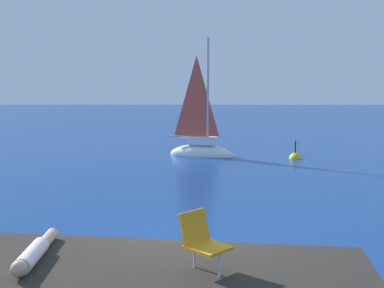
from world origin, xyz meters
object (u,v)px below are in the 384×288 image
(sailboat_near, at_px, (201,149))
(beach_chair, at_px, (202,239))
(marker_buoy, at_px, (295,159))
(person_sunbather, at_px, (35,252))

(sailboat_near, xyz_separation_m, beach_chair, (0.00, -16.37, 0.93))
(marker_buoy, bearing_deg, beach_chair, -105.72)
(marker_buoy, bearing_deg, person_sunbather, -114.08)
(sailboat_near, distance_m, person_sunbather, 16.23)
(beach_chair, bearing_deg, person_sunbather, -143.24)
(person_sunbather, xyz_separation_m, marker_buoy, (6.77, 15.14, -0.93))
(person_sunbather, relative_size, marker_buoy, 1.56)
(person_sunbather, distance_m, beach_chair, 2.46)
(sailboat_near, bearing_deg, beach_chair, -72.23)
(sailboat_near, distance_m, beach_chair, 16.40)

